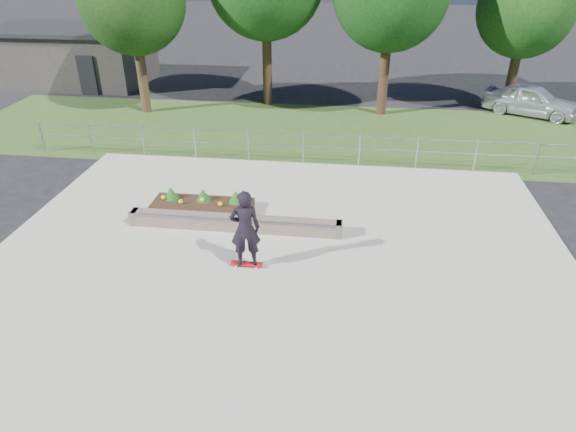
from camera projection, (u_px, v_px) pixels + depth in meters
The scene contains 11 objects.
ground at pixel (272, 286), 12.15m from camera, with size 120.00×120.00×0.00m, color black.
grass_verge at pixel (311, 132), 21.73m from camera, with size 30.00×8.00×0.02m, color #2D471C.
concrete_slab at pixel (272, 285), 12.13m from camera, with size 15.00×15.00×0.06m, color #A6A093.
fence at pixel (303, 144), 18.32m from camera, with size 20.06×0.06×1.20m.
building at pixel (73, 55), 28.65m from camera, with size 8.40×5.40×3.00m.
tree_far_left at pixel (132, 1), 22.04m from camera, with size 4.55×4.55×7.15m.
tree_far_right at pixel (526, 10), 22.54m from camera, with size 4.20×4.20×6.60m.
grind_ledge at pixel (235, 223), 14.30m from camera, with size 6.00×0.44×0.43m.
planter_bed at pixel (202, 205), 15.31m from camera, with size 3.00×1.20×0.61m.
skateboarder at pixel (245, 229), 12.27m from camera, with size 0.82×0.63×2.08m.
parked_car at pixel (531, 100), 23.55m from camera, with size 1.66×4.14×1.41m, color silver.
Camera 1 is at (1.61, -9.75, 7.27)m, focal length 32.00 mm.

